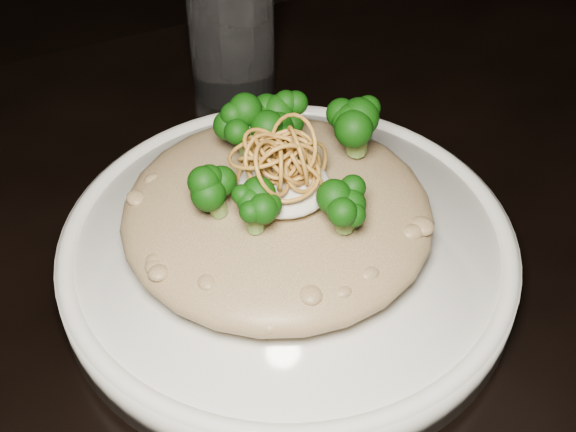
% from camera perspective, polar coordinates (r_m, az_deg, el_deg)
% --- Properties ---
extents(table, '(1.10, 0.80, 0.75)m').
position_cam_1_polar(table, '(0.65, 8.66, -8.96)').
color(table, black).
rests_on(table, ground).
extents(plate, '(0.32, 0.32, 0.03)m').
position_cam_1_polar(plate, '(0.56, 0.00, -2.86)').
color(plate, white).
rests_on(plate, table).
extents(risotto, '(0.21, 0.21, 0.05)m').
position_cam_1_polar(risotto, '(0.54, -0.76, 0.21)').
color(risotto, brown).
rests_on(risotto, plate).
extents(broccoli, '(0.14, 0.14, 0.05)m').
position_cam_1_polar(broccoli, '(0.51, 0.19, 4.41)').
color(broccoli, black).
rests_on(broccoli, risotto).
extents(cheese, '(0.06, 0.06, 0.02)m').
position_cam_1_polar(cheese, '(0.51, -0.28, 2.15)').
color(cheese, silver).
rests_on(cheese, risotto).
extents(shallots, '(0.07, 0.07, 0.04)m').
position_cam_1_polar(shallots, '(0.49, -0.33, 4.78)').
color(shallots, brown).
rests_on(shallots, cheese).
extents(drinking_glass, '(0.09, 0.09, 0.13)m').
position_cam_1_polar(drinking_glass, '(0.72, -4.07, 13.39)').
color(drinking_glass, white).
rests_on(drinking_glass, table).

